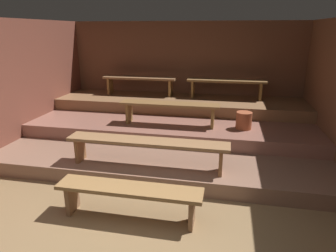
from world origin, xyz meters
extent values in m
cube|color=olive|center=(0.00, 2.36, -0.04)|extent=(6.13, 5.53, 0.08)
cube|color=brown|center=(0.00, 4.76, 1.16)|extent=(6.13, 0.06, 2.31)
cube|color=brown|center=(-2.69, 2.36, 1.16)|extent=(0.06, 5.53, 2.31)
cube|color=#84604D|center=(0.00, 3.00, 0.11)|extent=(5.33, 3.46, 0.23)
cube|color=#8E5D4E|center=(0.00, 3.54, 0.34)|extent=(5.33, 2.38, 0.23)
cube|color=brown|center=(0.00, 4.11, 0.57)|extent=(5.33, 1.24, 0.23)
cube|color=olive|center=(-0.03, 0.67, 0.39)|extent=(1.70, 0.32, 0.05)
cube|color=#8B6142|center=(-0.76, 0.67, 0.18)|extent=(0.05, 0.26, 0.36)
cube|color=#8B6142|center=(0.70, 0.67, 0.18)|extent=(0.05, 0.26, 0.36)
cube|color=#926844|center=(-0.06, 1.60, 0.62)|extent=(2.33, 0.32, 0.05)
cube|color=#8F5C37|center=(-1.11, 1.60, 0.41)|extent=(0.05, 0.26, 0.36)
cube|color=#8F5C37|center=(0.98, 1.60, 0.41)|extent=(0.05, 0.26, 0.36)
cube|color=brown|center=(0.00, 2.92, 0.84)|extent=(1.80, 0.32, 0.05)
cube|color=brown|center=(-0.77, 2.92, 0.64)|extent=(0.05, 0.26, 0.36)
cube|color=brown|center=(0.78, 2.92, 0.64)|extent=(0.05, 0.26, 0.36)
cube|color=olive|center=(-0.98, 4.32, 1.07)|extent=(1.69, 0.32, 0.05)
cube|color=olive|center=(-1.70, 4.32, 0.87)|extent=(0.05, 0.26, 0.36)
cube|color=olive|center=(-0.25, 4.32, 0.87)|extent=(0.05, 0.26, 0.36)
cube|color=olive|center=(0.98, 4.32, 1.07)|extent=(1.69, 0.32, 0.05)
cube|color=olive|center=(0.25, 4.32, 0.87)|extent=(0.05, 0.26, 0.36)
cube|color=olive|center=(1.70, 4.32, 0.87)|extent=(0.05, 0.26, 0.36)
cylinder|color=#9E4C2D|center=(1.33, 2.95, 0.61)|extent=(0.27, 0.27, 0.30)
camera|label=1|loc=(1.01, -2.18, 2.12)|focal=31.65mm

